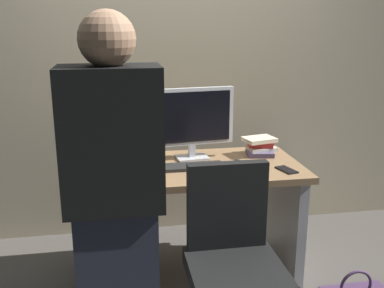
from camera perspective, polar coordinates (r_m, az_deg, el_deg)
name	(u,v)px	position (r m, az deg, el deg)	size (l,w,h in m)	color
ground_plane	(191,273)	(3.03, -0.17, -16.26)	(9.00, 9.00, 0.00)	#4C4742
wall_back	(173,35)	(3.34, -2.49, 13.83)	(6.40, 0.10, 3.00)	tan
desk	(191,201)	(2.80, -0.18, -7.36)	(1.35, 0.69, 0.74)	#93704C
office_chair	(233,273)	(2.23, 5.23, -16.09)	(0.52, 0.52, 0.94)	black
person_at_desk	(115,209)	(1.89, -9.81, -8.21)	(0.40, 0.24, 1.64)	#262838
monitor	(192,120)	(2.78, -0.01, 3.14)	(0.54, 0.16, 0.46)	silver
keyboard	(188,167)	(2.66, -0.56, -2.94)	(0.43, 0.13, 0.02)	#262626
mouse	(238,163)	(2.73, 5.88, -2.41)	(0.06, 0.10, 0.03)	black
cup_near_keyboard	(132,169)	(2.52, -7.66, -3.19)	(0.07, 0.07, 0.10)	#D84C3F
book_stack	(260,146)	(2.95, 8.71, -0.26)	(0.23, 0.19, 0.12)	#594C72
cell_phone	(287,170)	(2.68, 12.02, -3.25)	(0.07, 0.14, 0.01)	black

